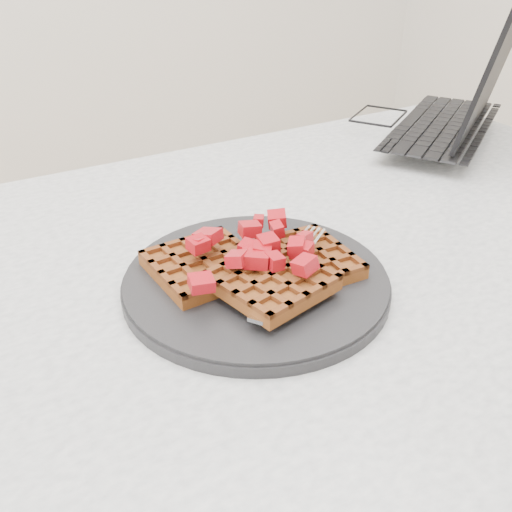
# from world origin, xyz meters

# --- Properties ---
(table) EXTENTS (1.20, 0.80, 0.75)m
(table) POSITION_xyz_m (0.00, 0.00, 0.64)
(table) COLOR silver
(table) RESTS_ON ground
(plate) EXTENTS (0.29, 0.29, 0.02)m
(plate) POSITION_xyz_m (-0.10, -0.04, 0.76)
(plate) COLOR black
(plate) RESTS_ON table
(waffles) EXTENTS (0.21, 0.19, 0.03)m
(waffles) POSITION_xyz_m (-0.10, -0.04, 0.78)
(waffles) COLOR brown
(waffles) RESTS_ON plate
(strawberry_pile) EXTENTS (0.15, 0.15, 0.02)m
(strawberry_pile) POSITION_xyz_m (-0.10, -0.04, 0.80)
(strawberry_pile) COLOR #8E020D
(strawberry_pile) RESTS_ON waffles
(fork) EXTENTS (0.16, 0.12, 0.02)m
(fork) POSITION_xyz_m (-0.08, -0.07, 0.77)
(fork) COLOR silver
(fork) RESTS_ON plate
(laptop) EXTENTS (0.44, 0.41, 0.25)m
(laptop) POSITION_xyz_m (0.41, 0.24, 0.79)
(laptop) COLOR black
(laptop) RESTS_ON table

